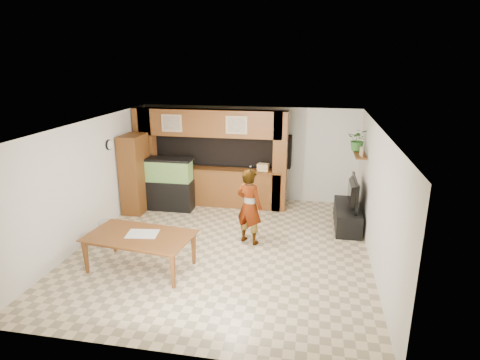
% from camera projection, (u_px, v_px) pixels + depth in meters
% --- Properties ---
extents(floor, '(6.50, 6.50, 0.00)m').
position_uv_depth(floor, '(223.00, 247.00, 8.53)').
color(floor, beige).
rests_on(floor, ground).
extents(ceiling, '(6.50, 6.50, 0.00)m').
position_uv_depth(ceiling, '(222.00, 126.00, 7.77)').
color(ceiling, white).
rests_on(ceiling, wall_back).
extents(wall_back, '(6.00, 0.00, 6.00)m').
position_uv_depth(wall_back, '(249.00, 153.00, 11.21)').
color(wall_back, silver).
rests_on(wall_back, floor).
extents(wall_left, '(0.00, 6.50, 6.50)m').
position_uv_depth(wall_left, '(88.00, 181.00, 8.67)').
color(wall_left, silver).
rests_on(wall_left, floor).
extents(wall_right, '(0.00, 6.50, 6.50)m').
position_uv_depth(wall_right, '(376.00, 198.00, 7.63)').
color(wall_right, silver).
rests_on(wall_right, floor).
extents(partition, '(4.20, 0.99, 2.60)m').
position_uv_depth(partition, '(210.00, 157.00, 10.79)').
color(partition, brown).
rests_on(partition, floor).
extents(wall_clock, '(0.05, 0.25, 0.25)m').
position_uv_depth(wall_clock, '(109.00, 145.00, 9.43)').
color(wall_clock, black).
rests_on(wall_clock, wall_left).
extents(wall_shelf, '(0.25, 0.90, 0.04)m').
position_uv_depth(wall_shelf, '(360.00, 154.00, 9.37)').
color(wall_shelf, brown).
rests_on(wall_shelf, wall_right).
extents(pantry_cabinet, '(0.50, 0.83, 2.02)m').
position_uv_depth(pantry_cabinet, '(135.00, 174.00, 10.28)').
color(pantry_cabinet, brown).
rests_on(pantry_cabinet, floor).
extents(trash_can, '(0.31, 0.31, 0.56)m').
position_uv_depth(trash_can, '(106.00, 233.00, 8.54)').
color(trash_can, '#B2B2B7').
rests_on(trash_can, floor).
extents(aquarium, '(1.26, 0.47, 1.39)m').
position_uv_depth(aquarium, '(169.00, 185.00, 10.50)').
color(aquarium, black).
rests_on(aquarium, floor).
extents(tv_stand, '(0.57, 1.55, 0.52)m').
position_uv_depth(tv_stand, '(347.00, 216.00, 9.51)').
color(tv_stand, black).
rests_on(tv_stand, floor).
extents(television, '(0.17, 1.20, 0.69)m').
position_uv_depth(television, '(349.00, 192.00, 9.33)').
color(television, black).
rests_on(television, tv_stand).
extents(photo_frame, '(0.07, 0.15, 0.20)m').
position_uv_depth(photo_frame, '(361.00, 152.00, 9.09)').
color(photo_frame, tan).
rests_on(photo_frame, wall_shelf).
extents(potted_plant, '(0.56, 0.52, 0.54)m').
position_uv_depth(potted_plant, '(358.00, 140.00, 9.57)').
color(potted_plant, '#34702D').
rests_on(potted_plant, wall_shelf).
extents(person, '(0.71, 0.61, 1.66)m').
position_uv_depth(person, '(249.00, 206.00, 8.53)').
color(person, '#9F7B57').
rests_on(person, floor).
extents(microphone, '(0.03, 0.09, 0.15)m').
position_uv_depth(microphone, '(251.00, 169.00, 8.12)').
color(microphone, black).
rests_on(microphone, person).
extents(dining_table, '(2.08, 1.31, 0.69)m').
position_uv_depth(dining_table, '(140.00, 253.00, 7.55)').
color(dining_table, brown).
rests_on(dining_table, floor).
extents(newspaper_a, '(0.62, 0.49, 0.01)m').
position_uv_depth(newspaper_a, '(142.00, 234.00, 7.53)').
color(newspaper_a, silver).
rests_on(newspaper_a, dining_table).
extents(counter_box, '(0.31, 0.23, 0.19)m').
position_uv_depth(counter_box, '(263.00, 167.00, 10.41)').
color(counter_box, tan).
rests_on(counter_box, partition).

